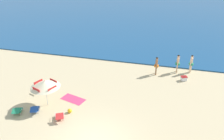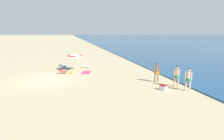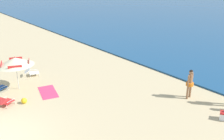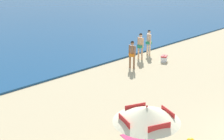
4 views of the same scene
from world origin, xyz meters
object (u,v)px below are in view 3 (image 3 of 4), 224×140
Objects in this scene: beach_umbrella_striped_main at (15,62)px; beach_ball at (24,101)px; person_standing_near_shore at (190,82)px; beach_towel at (48,92)px; lounge_chair_under_umbrella at (5,101)px; lounge_chair_facing_sea at (32,72)px.

beach_umbrella_striped_main is 9.32× the size of beach_ball.
person_standing_near_shore is at bearing 43.50° from beach_umbrella_striped_main.
beach_umbrella_striped_main is 2.55m from beach_towel.
beach_umbrella_striped_main is 1.72× the size of person_standing_near_shore.
beach_towel is (-5.63, -5.65, -0.96)m from person_standing_near_shore.
beach_ball is at bearing 69.02° from lounge_chair_under_umbrella.
person_standing_near_shore is 8.96m from beach_ball.
beach_towel is (1.50, 1.12, -1.72)m from beach_umbrella_striped_main.
beach_umbrella_striped_main is 1.59× the size of beach_towel.
lounge_chair_under_umbrella is 3.30× the size of beach_ball.
beach_ball is (3.33, -1.91, -0.12)m from lounge_chair_facing_sea.
person_standing_near_shore is (7.14, 6.77, -0.76)m from beach_umbrella_striped_main.
lounge_chair_under_umbrella is at bearing -110.98° from beach_ball.
beach_towel is (-0.09, 2.46, -0.27)m from lounge_chair_under_umbrella.
lounge_chair_under_umbrella is 9.85m from person_standing_near_shore.
lounge_chair_facing_sea is at bearing 150.11° from beach_ball.
beach_towel is at bearing -134.92° from person_standing_near_shore.
beach_towel is at bearing 91.99° from lounge_chair_under_umbrella.
lounge_chair_under_umbrella is at bearing -88.01° from beach_towel.
beach_umbrella_striped_main reaches higher than beach_towel.
beach_umbrella_striped_main reaches higher than person_standing_near_shore.
person_standing_near_shore is at bearing 54.24° from beach_ball.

